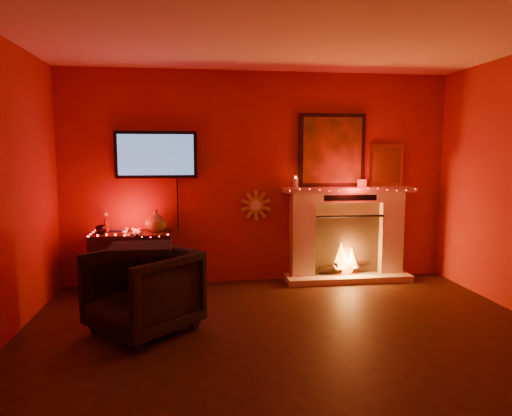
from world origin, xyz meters
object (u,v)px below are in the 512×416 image
Objects in this scene: armchair at (143,291)px; sunburst_clock at (256,205)px; fireplace at (346,225)px; tv at (156,155)px; console_table at (133,258)px.

sunburst_clock is at bearing 97.73° from armchair.
fireplace is at bearing 77.79° from armchair.
sunburst_clock is at bearing 1.24° from tv.
console_table is 1.15× the size of armchair.
fireplace is 2.21× the size of console_table.
console_table is (-2.73, -0.13, -0.33)m from fireplace.
tv reaches higher than armchair.
fireplace reaches higher than sunburst_clock.
sunburst_clock is 1.67m from console_table.
fireplace reaches higher than tv.
fireplace is at bearing 2.69° from console_table.
armchair is at bearing -128.81° from sunburst_clock.
tv is 1.41m from sunburst_clock.
sunburst_clock reaches higher than console_table.
armchair is at bearing -148.75° from fireplace.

